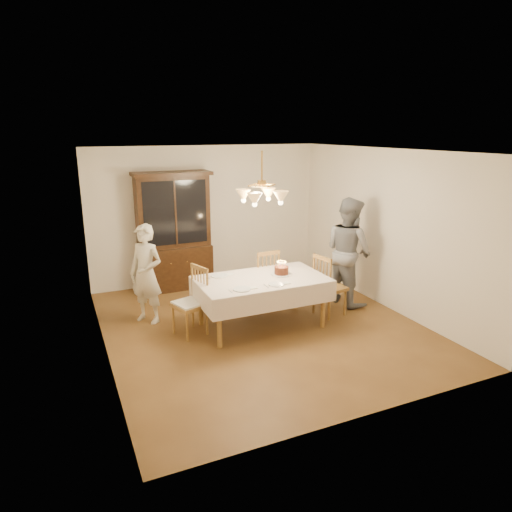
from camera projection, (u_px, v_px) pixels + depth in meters
name	position (u px, v px, depth m)	size (l,w,h in m)	color
ground	(261.00, 326.00, 6.94)	(5.00, 5.00, 0.00)	brown
room_shell	(262.00, 224.00, 6.51)	(5.00, 5.00, 5.00)	white
dining_table	(261.00, 283.00, 6.76)	(1.90, 1.10, 0.76)	olive
china_hutch	(174.00, 233.00, 8.36)	(1.38, 0.54, 2.16)	black
chair_far_side	(263.00, 281.00, 7.58)	(0.47, 0.45, 1.00)	olive
chair_left_end	(190.00, 305.00, 6.54)	(0.53, 0.55, 1.00)	olive
chair_right_end	(329.00, 288.00, 7.25)	(0.49, 0.51, 1.00)	olive
elderly_woman	(146.00, 274.00, 6.91)	(0.56, 0.37, 1.53)	beige
adult_in_grey	(348.00, 251.00, 7.67)	(0.88, 0.69, 1.81)	slate
birthday_cake	(281.00, 271.00, 6.88)	(0.30, 0.30, 0.21)	white
place_setting_near_left	(243.00, 289.00, 6.26)	(0.39, 0.25, 0.02)	white
place_setting_near_right	(277.00, 284.00, 6.46)	(0.37, 0.23, 0.02)	white
place_setting_far_left	(220.00, 276.00, 6.84)	(0.40, 0.25, 0.02)	white
chandelier	(262.00, 196.00, 6.41)	(0.62, 0.62, 0.73)	#BF8C3F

